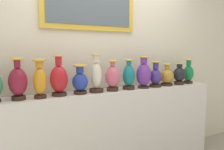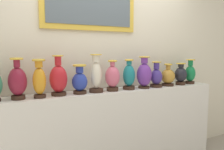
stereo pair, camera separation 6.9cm
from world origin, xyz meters
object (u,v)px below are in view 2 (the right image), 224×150
object	(u,v)px
vase_amber	(39,80)
vase_emerald	(190,73)
vase_indigo	(156,77)
vase_ivory	(96,76)
vase_onyx	(181,75)
vase_violet	(144,74)
vase_burgundy	(18,81)
vase_teal	(129,76)
vase_crimson	(58,79)
vase_cobalt	(80,81)
vase_ochre	(168,76)
vase_rose	(113,77)

from	to	relation	value
vase_amber	vase_emerald	size ratio (longest dim) A/B	1.11
vase_indigo	vase_emerald	size ratio (longest dim) A/B	0.95
vase_ivory	vase_onyx	distance (m)	1.25
vase_violet	vase_indigo	distance (m)	0.20
vase_burgundy	vase_teal	size ratio (longest dim) A/B	1.10
vase_teal	vase_violet	bearing A→B (deg)	-3.21
vase_violet	vase_emerald	xyz separation A→B (m)	(0.80, 0.02, -0.02)
vase_emerald	vase_crimson	bearing A→B (deg)	179.79
vase_amber	vase_cobalt	bearing A→B (deg)	3.37
vase_crimson	vase_amber	bearing A→B (deg)	-170.74
vase_indigo	vase_onyx	bearing A→B (deg)	0.63
vase_violet	vase_onyx	bearing A→B (deg)	0.59
vase_ivory	vase_violet	size ratio (longest dim) A/B	1.08
vase_teal	vase_emerald	size ratio (longest dim) A/B	1.05
vase_ochre	vase_emerald	size ratio (longest dim) A/B	0.85
vase_violet	vase_rose	bearing A→B (deg)	178.53
vase_indigo	vase_emerald	world-z (taller)	vase_emerald
vase_burgundy	vase_crimson	xyz separation A→B (m)	(0.39, 0.01, -0.00)
vase_rose	vase_ochre	size ratio (longest dim) A/B	1.22
vase_amber	vase_cobalt	distance (m)	0.43
vase_cobalt	vase_ivory	bearing A→B (deg)	0.49
vase_onyx	vase_emerald	bearing A→B (deg)	4.52
vase_amber	vase_ivory	world-z (taller)	vase_ivory
vase_burgundy	vase_rose	bearing A→B (deg)	-0.31
vase_teal	vase_burgundy	bearing A→B (deg)	179.78
vase_crimson	vase_violet	distance (m)	1.06
vase_burgundy	vase_amber	bearing A→B (deg)	-5.89
vase_teal	vase_amber	bearing A→B (deg)	-179.14
vase_burgundy	vase_violet	world-z (taller)	vase_burgundy
vase_indigo	vase_violet	bearing A→B (deg)	-179.52
vase_cobalt	vase_ivory	world-z (taller)	vase_ivory
vase_burgundy	vase_cobalt	world-z (taller)	vase_burgundy
vase_burgundy	vase_onyx	xyz separation A→B (m)	(2.06, -0.01, -0.04)
vase_cobalt	vase_emerald	bearing A→B (deg)	0.01
vase_violet	vase_crimson	bearing A→B (deg)	178.46
vase_violet	vase_cobalt	bearing A→B (deg)	178.53
vase_ochre	vase_burgundy	bearing A→B (deg)	-179.89
vase_burgundy	vase_cobalt	size ratio (longest dim) A/B	1.25
vase_burgundy	vase_emerald	xyz separation A→B (m)	(2.25, 0.00, -0.02)
vase_emerald	vase_indigo	bearing A→B (deg)	-178.13
vase_crimson	vase_indigo	bearing A→B (deg)	-1.23
vase_violet	vase_emerald	size ratio (longest dim) A/B	1.14
vase_onyx	vase_burgundy	bearing A→B (deg)	179.71
vase_rose	vase_violet	distance (m)	0.44
vase_emerald	vase_onyx	bearing A→B (deg)	-175.48
vase_cobalt	vase_ochre	world-z (taller)	vase_cobalt
vase_amber	vase_crimson	size ratio (longest dim) A/B	0.92
vase_cobalt	vase_onyx	bearing A→B (deg)	-0.60
vase_burgundy	vase_indigo	world-z (taller)	vase_burgundy
vase_amber	vase_onyx	size ratio (longest dim) A/B	1.29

